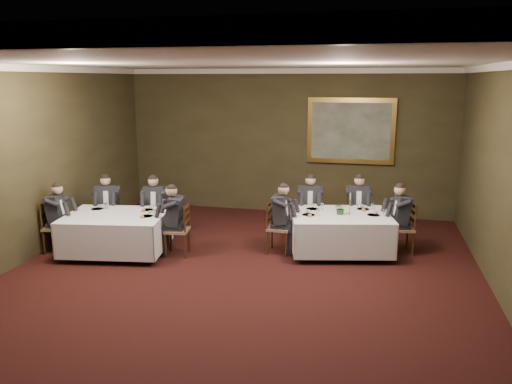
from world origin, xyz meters
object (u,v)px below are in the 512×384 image
at_px(chair_sec_endright, 178,240).
at_px(candlestick, 350,206).
at_px(diner_main_endleft, 279,227).
at_px(diner_sec_endright, 177,229).
at_px(table_second, 116,231).
at_px(diner_main_endright, 402,227).
at_px(chair_main_backright, 357,224).
at_px(table_main, 340,230).
at_px(diner_main_backleft, 309,214).
at_px(diner_sec_backleft, 108,214).
at_px(chair_main_endright, 401,239).
at_px(chair_sec_backleft, 109,224).
at_px(chair_sec_endleft, 57,237).
at_px(diner_sec_endleft, 56,226).
at_px(painting, 351,131).
at_px(chair_main_endleft, 278,238).
at_px(centerpiece, 341,207).
at_px(diner_main_backright, 357,214).
at_px(chair_main_backleft, 309,224).
at_px(diner_sec_backright, 156,215).

height_order(chair_sec_endright, candlestick, candlestick).
distance_m(diner_main_endleft, diner_sec_endright, 1.92).
height_order(table_second, diner_main_endright, diner_main_endright).
bearing_deg(diner_sec_endright, chair_main_backright, -68.71).
bearing_deg(diner_sec_endright, table_main, -82.99).
height_order(diner_main_backleft, diner_sec_backleft, same).
bearing_deg(table_second, chair_main_endright, 13.46).
height_order(diner_main_backleft, chair_main_backright, diner_main_backleft).
xyz_separation_m(table_second, chair_sec_backleft, (-0.65, 0.87, -0.17)).
bearing_deg(diner_sec_backleft, chair_sec_endleft, 44.94).
height_order(table_main, candlestick, candlestick).
bearing_deg(diner_sec_endleft, chair_sec_endright, 87.37).
bearing_deg(diner_sec_endleft, painting, 114.91).
distance_m(table_main, painting, 3.17).
distance_m(candlestick, painting, 2.93).
xyz_separation_m(chair_main_endleft, chair_sec_endleft, (-4.15, -0.95, 0.00)).
bearing_deg(candlestick, diner_main_endleft, -167.51).
xyz_separation_m(chair_main_endleft, painting, (1.15, 2.98, 1.78)).
height_order(diner_sec_backleft, diner_sec_endright, same).
height_order(table_second, centerpiece, centerpiece).
relative_size(diner_main_backleft, chair_sec_endright, 1.35).
bearing_deg(candlestick, centerpiece, -161.26).
relative_size(table_main, chair_main_endright, 2.11).
bearing_deg(chair_main_endleft, diner_main_endleft, 90.00).
relative_size(diner_main_backright, chair_main_endright, 1.35).
relative_size(chair_main_endleft, chair_sec_backleft, 1.00).
distance_m(diner_main_endright, chair_sec_backleft, 5.93).
bearing_deg(diner_main_backleft, candlestick, 128.40).
distance_m(chair_sec_backleft, painting, 5.85).
distance_m(chair_main_endleft, diner_sec_endright, 1.93).
distance_m(centerpiece, candlestick, 0.17).
bearing_deg(diner_main_endright, chair_main_endleft, 89.59).
relative_size(table_second, painting, 1.02).
bearing_deg(candlestick, diner_sec_endleft, -167.27).
bearing_deg(centerpiece, candlestick, 18.74).
relative_size(chair_main_endright, painting, 0.49).
relative_size(table_main, diner_main_endleft, 1.57).
xyz_separation_m(diner_main_backleft, chair_main_backright, (0.97, 0.23, -0.23)).
xyz_separation_m(table_main, chair_main_backleft, (-0.69, 0.82, -0.17)).
xyz_separation_m(table_second, diner_sec_backleft, (-0.65, 0.86, 0.06)).
distance_m(table_main, diner_sec_backleft, 4.78).
bearing_deg(diner_sec_backleft, diner_main_backright, 174.71).
bearing_deg(diner_main_endright, diner_main_backright, 34.87).
bearing_deg(chair_sec_endright, diner_sec_endright, 90.00).
height_order(diner_main_backright, chair_sec_endright, diner_main_backright).
xyz_separation_m(chair_main_endright, painting, (-1.15, 2.47, 1.78)).
distance_m(diner_sec_backright, chair_sec_endleft, 1.95).
relative_size(chair_main_backleft, diner_main_backleft, 0.74).
relative_size(diner_main_endright, diner_sec_endright, 1.00).
xyz_separation_m(chair_main_backright, diner_sec_endleft, (-5.57, -2.23, 0.23)).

